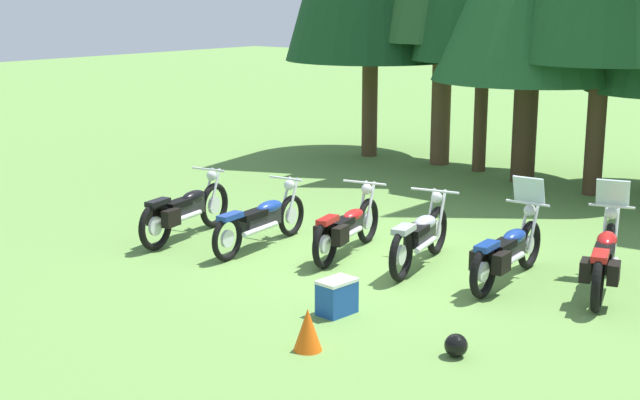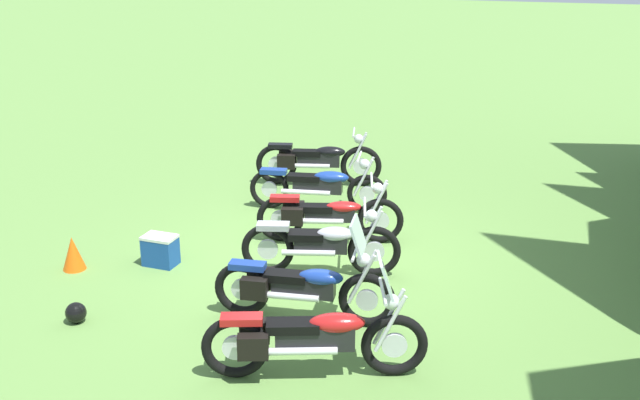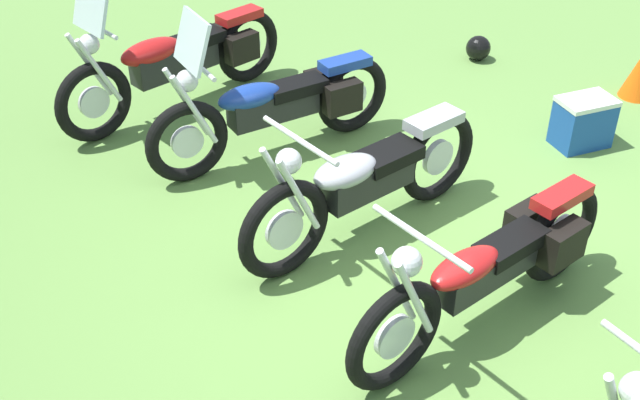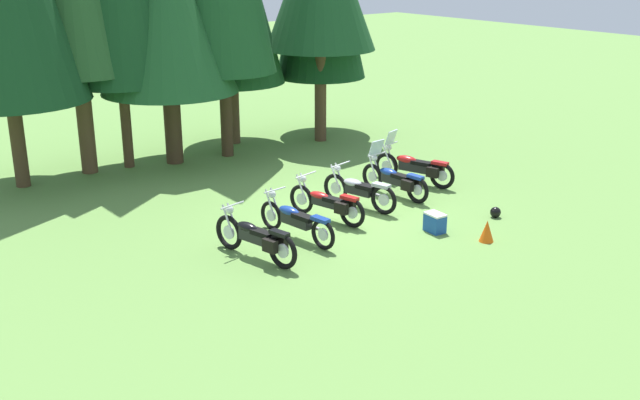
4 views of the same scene
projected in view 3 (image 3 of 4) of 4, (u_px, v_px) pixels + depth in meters
ground_plane at (425, 274)px, 5.45m from camera, size 80.00×80.00×0.00m
motorcycle_2 at (491, 267)px, 4.83m from camera, size 0.85×2.19×1.01m
motorcycle_3 at (365, 181)px, 5.58m from camera, size 0.78×2.15×1.02m
motorcycle_4 at (276, 105)px, 6.51m from camera, size 0.65×2.24×1.36m
motorcycle_5 at (177, 60)px, 7.18m from camera, size 0.96×2.33×1.37m
picnic_cooler at (583, 122)px, 6.75m from camera, size 0.36×0.49×0.44m
traffic_cone at (640, 73)px, 7.48m from camera, size 0.32×0.32×0.48m
dropped_helmet at (478, 48)px, 8.22m from camera, size 0.26×0.26×0.26m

